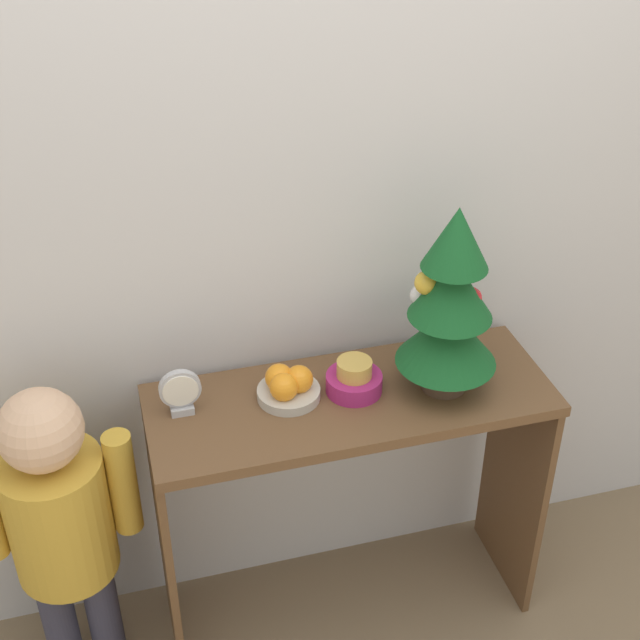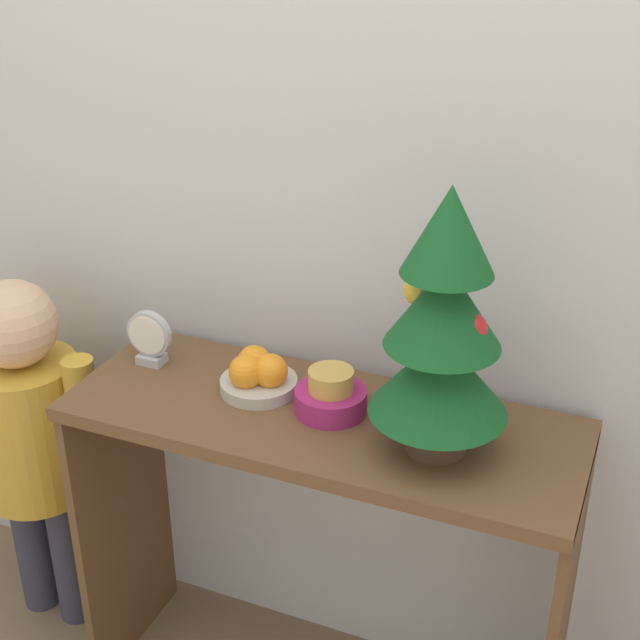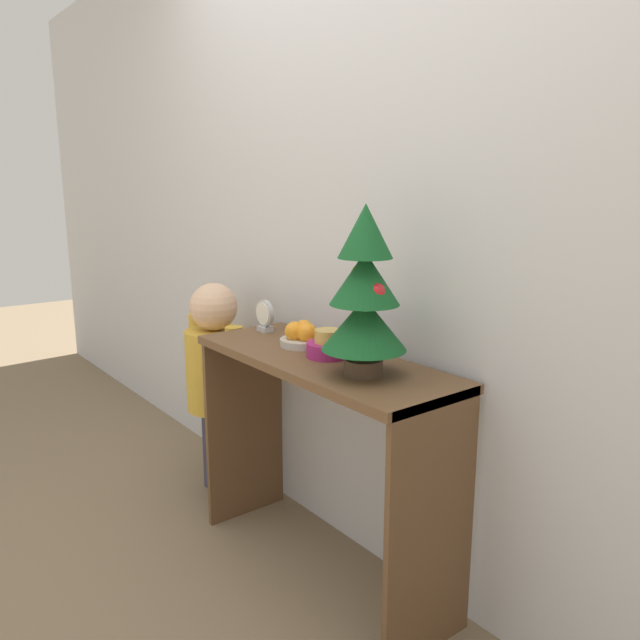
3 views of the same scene
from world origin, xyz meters
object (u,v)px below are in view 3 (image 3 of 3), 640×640
(desk_clock, at_px, (265,316))
(child_figure, at_px, (216,368))
(fruit_bowl, at_px, (302,335))
(singing_bowl, at_px, (328,346))
(mini_tree, at_px, (365,294))

(desk_clock, bearing_deg, child_figure, -172.65)
(fruit_bowl, relative_size, desk_clock, 1.30)
(fruit_bowl, xyz_separation_m, singing_bowl, (0.17, -0.02, -0.00))
(desk_clock, bearing_deg, mini_tree, -6.44)
(mini_tree, distance_m, desk_clock, 0.69)
(singing_bowl, bearing_deg, fruit_bowl, 174.36)
(singing_bowl, height_order, desk_clock, desk_clock)
(singing_bowl, bearing_deg, mini_tree, -10.89)
(fruit_bowl, height_order, desk_clock, desk_clock)
(mini_tree, bearing_deg, singing_bowl, 169.11)
(singing_bowl, xyz_separation_m, child_figure, (-0.76, -0.01, -0.26))
(fruit_bowl, height_order, child_figure, child_figure)
(mini_tree, bearing_deg, fruit_bowl, 171.33)
(mini_tree, height_order, child_figure, mini_tree)
(fruit_bowl, height_order, singing_bowl, singing_bowl)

